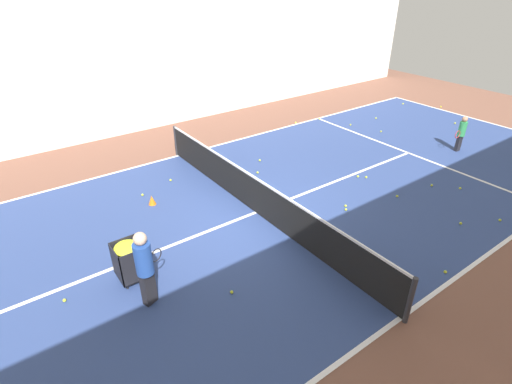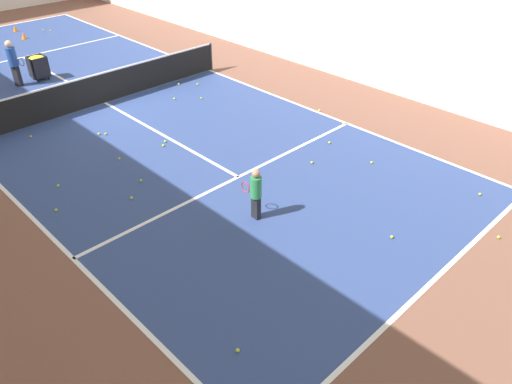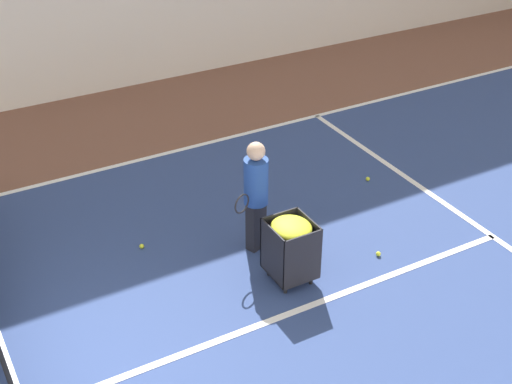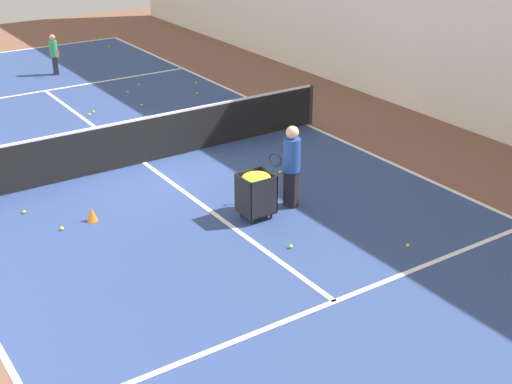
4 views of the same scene
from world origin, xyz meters
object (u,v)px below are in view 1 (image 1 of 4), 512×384
(player_near_baseline, at_px, (462,132))
(ball_cart, at_px, (128,255))
(coach_at_net, at_px, (144,264))
(training_cone_1, at_px, (152,200))
(tennis_net, at_px, (256,195))

(player_near_baseline, height_order, ball_cart, player_near_baseline)
(ball_cart, bearing_deg, player_near_baseline, -91.51)
(coach_at_net, xyz_separation_m, ball_cart, (0.85, 0.04, -0.31))
(ball_cart, height_order, training_cone_1, ball_cart)
(player_near_baseline, bearing_deg, ball_cart, 1.31)
(coach_at_net, distance_m, training_cone_1, 3.93)
(ball_cart, distance_m, training_cone_1, 3.15)
(tennis_net, xyz_separation_m, player_near_baseline, (-0.91, -8.39, 0.19))
(coach_at_net, relative_size, training_cone_1, 6.15)
(tennis_net, distance_m, training_cone_1, 2.98)
(ball_cart, relative_size, training_cone_1, 3.35)
(tennis_net, bearing_deg, player_near_baseline, -96.20)
(player_near_baseline, relative_size, ball_cart, 1.42)
(player_near_baseline, relative_size, training_cone_1, 4.75)
(ball_cart, bearing_deg, tennis_net, -80.88)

